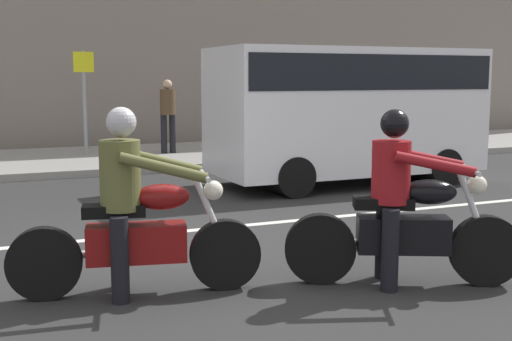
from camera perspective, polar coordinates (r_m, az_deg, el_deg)
name	(u,v)px	position (r m, az deg, el deg)	size (l,w,h in m)	color
ground_plane	(173,253)	(7.22, -7.09, -6.93)	(80.00, 80.00, 0.00)	#2A2A2A
sidewalk_slab	(65,161)	(14.93, -15.86, 0.81)	(40.00, 4.40, 0.14)	gray
lane_marking_stripe	(158,234)	(8.08, -8.34, -5.31)	(18.00, 0.14, 0.01)	silver
motorcycle_with_rider_crimson	(402,214)	(6.09, 12.28, -3.60)	(1.94, 1.08, 1.57)	black
motorcycle_with_rider_olive	(134,219)	(5.77, -10.28, -4.09)	(2.11, 0.80, 1.60)	black
parked_van_white	(346,107)	(11.67, 7.67, 5.40)	(4.59, 1.96, 2.32)	silver
street_sign_post	(84,91)	(15.37, -14.36, 6.54)	(0.44, 0.08, 2.28)	gray
pedestrian_bystander	(168,110)	(15.22, -7.49, 5.07)	(0.34, 0.34, 1.65)	black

